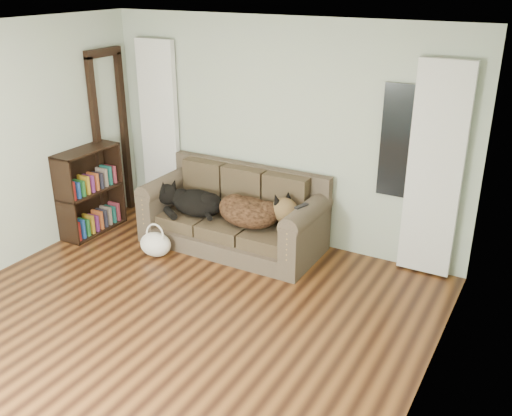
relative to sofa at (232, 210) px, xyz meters
The scene contains 14 objects.
floor 2.06m from the sofa, 80.02° to the right, with size 5.00×5.00×0.00m, color black.
ceiling 2.94m from the sofa, 80.02° to the right, with size 5.00×5.00×0.00m, color white.
wall_back 1.06m from the sofa, 56.50° to the left, with size 4.50×0.04×2.60m, color #AFC3A7.
wall_right 3.37m from the sofa, 37.25° to the right, with size 0.04×5.00×2.60m, color #AFC3A7.
curtain_left 1.59m from the sofa, 161.79° to the left, with size 0.55×0.08×2.25m, color white.
curtain_right 2.30m from the sofa, 11.71° to the left, with size 0.55×0.08×2.25m, color white.
window_pane 2.09m from the sofa, 15.40° to the left, with size 0.50×0.03×1.20m, color black.
door_casing 1.95m from the sofa, behind, with size 0.07×0.60×2.10m, color black.
sofa is the anchor object (origin of this frame).
dog_black_lab 0.49m from the sofa, 169.07° to the right, with size 0.69×0.48×0.29m, color black.
dog_shepherd 0.31m from the sofa, ahead, with size 0.79×0.56×0.35m, color black.
tv_remote 0.98m from the sofa, ahead, with size 0.05×0.17×0.02m, color black.
tote_bag 0.96m from the sofa, 134.03° to the right, with size 0.38×0.29×0.28m, color white.
bookshelf 1.81m from the sofa, 164.15° to the right, with size 0.32×0.85×1.07m, color black.
Camera 1 is at (2.88, -3.24, 3.04)m, focal length 40.00 mm.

